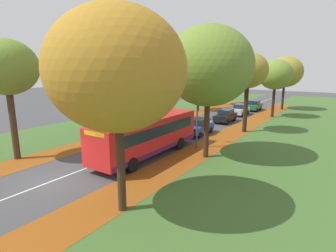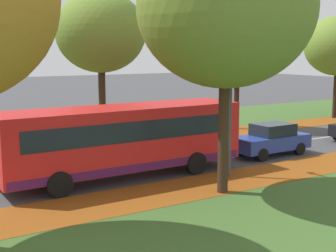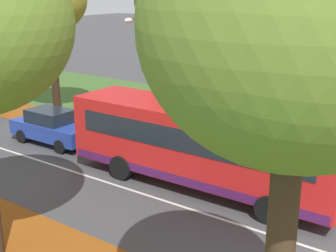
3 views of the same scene
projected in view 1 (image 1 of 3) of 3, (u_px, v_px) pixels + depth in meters
ground_plane at (54, 181)px, 15.75m from camera, size 160.00×160.00×0.00m
grass_verge_left at (144, 117)px, 36.99m from camera, size 12.00×90.00×0.01m
leaf_litter_left at (142, 128)px, 29.62m from camera, size 2.80×60.00×0.00m
grass_verge_right at (283, 134)px, 26.96m from camera, size 12.00×90.00×0.01m
leaf_litter_right at (218, 140)px, 24.60m from camera, size 2.80×60.00×0.00m
road_centre_line at (203, 124)px, 31.98m from camera, size 0.12×80.00×0.01m
tree_left_nearest at (6, 68)px, 18.20m from camera, size 4.33×4.33×8.66m
tree_left_near at (102, 72)px, 24.78m from camera, size 5.02×5.02×8.57m
tree_left_mid at (162, 77)px, 32.94m from camera, size 4.03×4.03×7.40m
tree_left_far at (199, 75)px, 41.12m from camera, size 5.19×5.19×8.02m
tree_left_distant at (222, 67)px, 47.85m from camera, size 5.39×5.39×9.45m
tree_right_nearest at (117, 70)px, 11.11m from camera, size 5.99×5.99×9.23m
tree_right_near at (208, 66)px, 18.59m from camera, size 6.37×6.37×9.64m
tree_right_mid at (248, 71)px, 26.75m from camera, size 4.05×4.05×8.28m
tree_right_far at (276, 75)px, 35.49m from camera, size 4.50×4.50×7.88m
tree_right_distant at (285, 72)px, 42.49m from camera, size 5.48×5.48×8.62m
streetlamp_right at (194, 104)px, 21.68m from camera, size 1.89×0.28×6.00m
bus at (147, 134)px, 20.00m from camera, size 2.75×10.43×2.98m
car_blue_lead at (199, 127)px, 26.85m from camera, size 1.84×4.23×1.62m
car_black_following at (226, 116)px, 33.08m from camera, size 1.84×4.23×1.62m
car_silver_third_in_line at (240, 110)px, 38.16m from camera, size 1.84×4.23×1.62m
car_green_fourth_in_line at (254, 105)px, 42.50m from camera, size 1.90×4.26×1.62m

